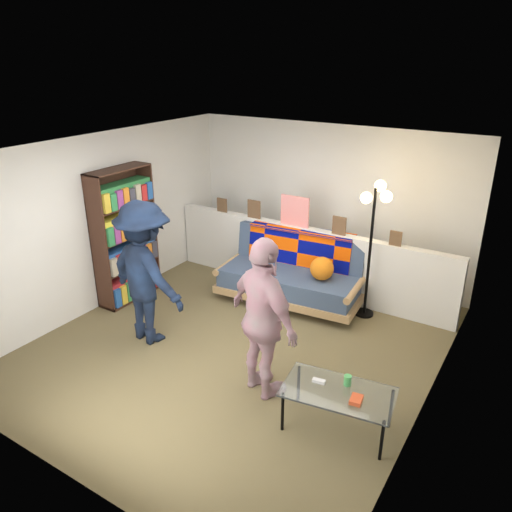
{
  "coord_description": "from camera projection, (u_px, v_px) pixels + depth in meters",
  "views": [
    {
      "loc": [
        3.0,
        -4.39,
        3.4
      ],
      "look_at": [
        0.0,
        0.4,
        1.05
      ],
      "focal_mm": 35.0,
      "sensor_mm": 36.0,
      "label": 1
    }
  ],
  "objects": [
    {
      "name": "ground",
      "position": [
        239.0,
        344.0,
        6.2
      ],
      "size": [
        5.0,
        5.0,
        0.0
      ],
      "primitive_type": "plane",
      "color": "brown",
      "rests_on": "ground"
    },
    {
      "name": "person_left",
      "position": [
        146.0,
        273.0,
        6.01
      ],
      "size": [
        1.25,
        0.83,
        1.8
      ],
      "primitive_type": "imported",
      "rotation": [
        0.0,
        0.0,
        3.0
      ],
      "color": "black",
      "rests_on": "ground"
    },
    {
      "name": "half_wall_ledge",
      "position": [
        306.0,
        260.0,
        7.42
      ],
      "size": [
        4.45,
        0.15,
        1.0
      ],
      "primitive_type": "cube",
      "color": "silver",
      "rests_on": "ground"
    },
    {
      "name": "coffee_table",
      "position": [
        339.0,
        394.0,
        4.68
      ],
      "size": [
        1.11,
        0.71,
        0.54
      ],
      "color": "black",
      "rests_on": "ground"
    },
    {
      "name": "bookshelf",
      "position": [
        125.0,
        240.0,
        7.06
      ],
      "size": [
        0.32,
        0.96,
        1.92
      ],
      "color": "black",
      "rests_on": "ground"
    },
    {
      "name": "ledge_decor",
      "position": [
        293.0,
        214.0,
        7.26
      ],
      "size": [
        2.97,
        0.02,
        0.45
      ],
      "color": "brown",
      "rests_on": "half_wall_ledge"
    },
    {
      "name": "floor_lamp",
      "position": [
        374.0,
        223.0,
        6.42
      ],
      "size": [
        0.43,
        0.34,
        1.87
      ],
      "color": "black",
      "rests_on": "ground"
    },
    {
      "name": "person_right",
      "position": [
        264.0,
        320.0,
        5.03
      ],
      "size": [
        1.11,
        0.8,
        1.75
      ],
      "primitive_type": "imported",
      "rotation": [
        0.0,
        0.0,
        2.72
      ],
      "color": "pink",
      "rests_on": "ground"
    },
    {
      "name": "futon_sofa",
      "position": [
        293.0,
        274.0,
        7.16
      ],
      "size": [
        2.13,
        1.16,
        0.88
      ],
      "color": "#A47D4F",
      "rests_on": "ground"
    },
    {
      "name": "room_shell",
      "position": [
        259.0,
        206.0,
        5.93
      ],
      "size": [
        4.6,
        5.05,
        2.45
      ],
      "color": "silver",
      "rests_on": "ground"
    }
  ]
}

